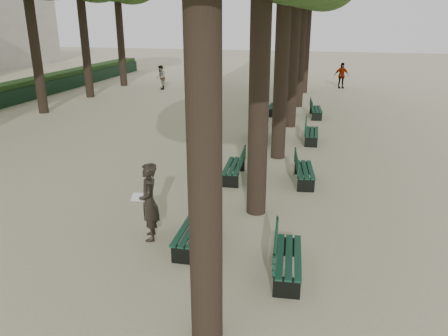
# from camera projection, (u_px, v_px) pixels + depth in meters

# --- Properties ---
(ground) EXTENTS (120.00, 120.00, 0.00)m
(ground) POSITION_uv_depth(u_px,v_px,m) (165.00, 262.00, 9.52)
(ground) COLOR tan
(ground) RESTS_ON ground
(bench_left_0) EXTENTS (0.64, 1.82, 0.92)m
(bench_left_0) POSITION_uv_depth(u_px,v_px,m) (192.00, 236.00, 10.09)
(bench_left_0) COLOR black
(bench_left_0) RESTS_ON ground
(bench_left_1) EXTENTS (0.69, 1.83, 0.92)m
(bench_left_1) POSITION_uv_depth(u_px,v_px,m) (234.00, 171.00, 14.26)
(bench_left_1) COLOR black
(bench_left_1) RESTS_ON ground
(bench_left_2) EXTENTS (0.70, 1.84, 0.92)m
(bench_left_2) POSITION_uv_depth(u_px,v_px,m) (258.00, 133.00, 18.84)
(bench_left_2) COLOR black
(bench_left_2) RESTS_ON ground
(bench_left_3) EXTENTS (0.67, 1.83, 0.92)m
(bench_left_3) POSITION_uv_depth(u_px,v_px,m) (273.00, 109.00, 23.59)
(bench_left_3) COLOR black
(bench_left_3) RESTS_ON ground
(bench_right_0) EXTENTS (0.71, 1.84, 0.92)m
(bench_right_0) POSITION_uv_depth(u_px,v_px,m) (288.00, 264.00, 8.95)
(bench_right_0) COLOR black
(bench_right_0) RESTS_ON ground
(bench_right_1) EXTENTS (0.81, 1.86, 0.92)m
(bench_right_1) POSITION_uv_depth(u_px,v_px,m) (304.00, 175.00, 13.93)
(bench_right_1) COLOR black
(bench_right_1) RESTS_ON ground
(bench_right_2) EXTENTS (0.62, 1.82, 0.92)m
(bench_right_2) POSITION_uv_depth(u_px,v_px,m) (311.00, 136.00, 18.40)
(bench_right_2) COLOR black
(bench_right_2) RESTS_ON ground
(bench_right_3) EXTENTS (0.77, 1.85, 0.92)m
(bench_right_3) POSITION_uv_depth(u_px,v_px,m) (316.00, 112.00, 22.87)
(bench_right_3) COLOR black
(bench_right_3) RESTS_ON ground
(man_with_map) EXTENTS (0.76, 0.85, 1.90)m
(man_with_map) POSITION_uv_depth(u_px,v_px,m) (149.00, 202.00, 10.23)
(man_with_map) COLOR black
(man_with_map) RESTS_ON ground
(pedestrian_d) EXTENTS (0.86, 0.68, 1.64)m
(pedestrian_d) POSITION_uv_depth(u_px,v_px,m) (286.00, 74.00, 33.18)
(pedestrian_d) COLOR #262628
(pedestrian_d) RESTS_ON ground
(pedestrian_c) EXTENTS (1.14, 0.67, 1.84)m
(pedestrian_c) POSITION_uv_depth(u_px,v_px,m) (341.00, 75.00, 31.81)
(pedestrian_c) COLOR #262628
(pedestrian_c) RESTS_ON ground
(pedestrian_a) EXTENTS (0.65, 0.90, 1.71)m
(pedestrian_a) POSITION_uv_depth(u_px,v_px,m) (161.00, 78.00, 31.24)
(pedestrian_a) COLOR #262628
(pedestrian_a) RESTS_ON ground
(pedestrian_e) EXTENTS (0.86, 1.78, 1.88)m
(pedestrian_e) POSITION_uv_depth(u_px,v_px,m) (203.00, 73.00, 32.72)
(pedestrian_e) COLOR #262628
(pedestrian_e) RESTS_ON ground
(pedestrian_b) EXTENTS (0.82, 1.02, 1.57)m
(pedestrian_b) POSITION_uv_depth(u_px,v_px,m) (288.00, 79.00, 31.17)
(pedestrian_b) COLOR #262628
(pedestrian_b) RESTS_ON ground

